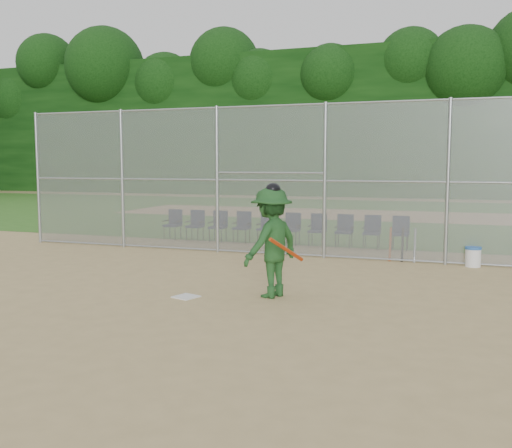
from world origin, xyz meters
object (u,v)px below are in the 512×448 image
(home_plate, at_px, (186,297))
(chair_0, at_px, (172,225))
(batter_at_plate, at_px, (271,242))
(water_cooler, at_px, (473,257))

(home_plate, distance_m, chair_0, 8.24)
(chair_0, bearing_deg, home_plate, -60.77)
(batter_at_plate, bearing_deg, chair_0, 129.64)
(water_cooler, relative_size, chair_0, 0.50)
(chair_0, bearing_deg, water_cooler, -13.07)
(water_cooler, distance_m, chair_0, 9.31)
(home_plate, relative_size, batter_at_plate, 0.19)
(home_plate, xyz_separation_m, water_cooler, (5.05, 5.07, 0.23))
(batter_at_plate, relative_size, chair_0, 2.18)
(batter_at_plate, distance_m, chair_0, 8.60)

